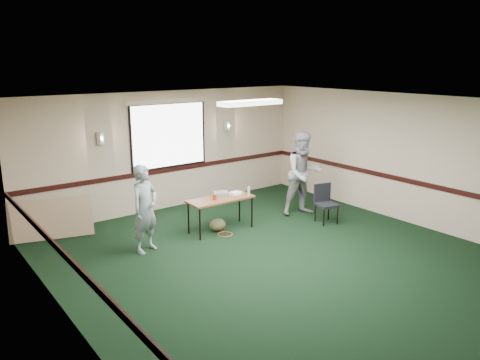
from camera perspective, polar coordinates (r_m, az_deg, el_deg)
ground at (r=8.11m, az=5.64°, el=-10.07°), size 8.00×8.00×0.00m
room_shell at (r=9.23m, az=-3.10°, el=3.30°), size 8.00×8.02×8.00m
folding_table at (r=9.37m, az=-2.38°, el=-2.52°), size 1.37×0.57×0.68m
projector at (r=9.46m, az=-2.35°, el=-1.74°), size 0.36×0.34×0.10m
game_console at (r=9.60m, az=-0.52°, el=-1.61°), size 0.24×0.20×0.05m
red_cup at (r=9.25m, az=-3.12°, el=-2.10°), size 0.07×0.07×0.11m
water_bottle at (r=9.55m, az=1.07°, el=-1.31°), size 0.05×0.05×0.18m
duffel_bag at (r=9.49m, az=-2.74°, el=-5.49°), size 0.39×0.32×0.25m
cable_coil at (r=9.33m, az=-1.82°, el=-6.62°), size 0.31×0.31×0.02m
folded_table at (r=9.72m, az=-22.01°, el=-4.43°), size 1.53×0.63×0.78m
conference_chair at (r=10.07m, az=10.29°, el=-2.43°), size 0.49×0.50×0.82m
person_left at (r=8.47m, az=-11.50°, el=-3.46°), size 0.68×0.57×1.59m
person_right at (r=10.39m, az=7.74°, el=0.77°), size 1.07×0.93×1.86m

